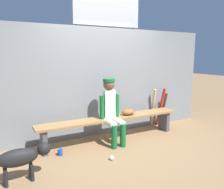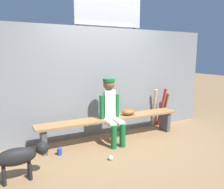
% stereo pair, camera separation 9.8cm
% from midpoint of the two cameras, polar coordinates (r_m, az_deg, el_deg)
% --- Properties ---
extents(ground_plane, '(30.00, 30.00, 0.00)m').
position_cam_midpoint_polar(ground_plane, '(4.56, -0.63, -11.46)').
color(ground_plane, olive).
extents(chainlink_fence, '(5.22, 0.03, 2.22)m').
position_cam_midpoint_polar(chainlink_fence, '(4.67, -3.08, 3.08)').
color(chainlink_fence, gray).
rests_on(chainlink_fence, ground_plane).
extents(dugout_bench, '(2.94, 0.36, 0.47)m').
position_cam_midpoint_polar(dugout_bench, '(4.44, -0.64, -6.94)').
color(dugout_bench, olive).
rests_on(dugout_bench, ground_plane).
extents(player_seated, '(0.41, 0.55, 1.23)m').
position_cam_midpoint_polar(player_seated, '(4.24, -0.75, -3.64)').
color(player_seated, silver).
rests_on(player_seated, ground_plane).
extents(baseball_glove, '(0.28, 0.20, 0.12)m').
position_cam_midpoint_polar(baseball_glove, '(4.58, 3.53, -4.44)').
color(baseball_glove, brown).
rests_on(baseball_glove, dugout_bench).
extents(bat_wood_natural, '(0.10, 0.22, 0.90)m').
position_cam_midpoint_polar(bat_wood_natural, '(5.38, 9.90, -3.29)').
color(bat_wood_natural, tan).
rests_on(bat_wood_natural, ground_plane).
extents(bat_aluminum_red, '(0.11, 0.28, 0.92)m').
position_cam_midpoint_polar(bat_aluminum_red, '(5.42, 11.71, -3.15)').
color(bat_aluminum_red, '#B22323').
rests_on(bat_aluminum_red, ground_plane).
extents(bat_wood_dark, '(0.07, 0.25, 0.79)m').
position_cam_midpoint_polar(bat_wood_dark, '(5.56, 12.40, -3.51)').
color(bat_wood_dark, brown).
rests_on(bat_wood_dark, ground_plane).
extents(baseball, '(0.07, 0.07, 0.07)m').
position_cam_midpoint_polar(baseball, '(3.75, -0.81, -15.79)').
color(baseball, white).
rests_on(baseball, ground_plane).
extents(cup_on_ground, '(0.08, 0.08, 0.11)m').
position_cam_midpoint_polar(cup_on_ground, '(4.00, -13.72, -14.05)').
color(cup_on_ground, '#1E47AD').
rests_on(cup_on_ground, ground_plane).
extents(cup_on_bench, '(0.08, 0.08, 0.11)m').
position_cam_midpoint_polar(cup_on_bench, '(4.48, 0.58, -4.82)').
color(cup_on_bench, silver).
rests_on(cup_on_bench, dugout_bench).
extents(scoreboard, '(2.06, 0.27, 3.53)m').
position_cam_midpoint_polar(scoreboard, '(5.90, -1.17, 17.58)').
color(scoreboard, '#3F3F42').
rests_on(scoreboard, ground_plane).
extents(dog, '(0.84, 0.20, 0.49)m').
position_cam_midpoint_polar(dog, '(3.31, -22.62, -14.48)').
color(dog, black).
rests_on(dog, ground_plane).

